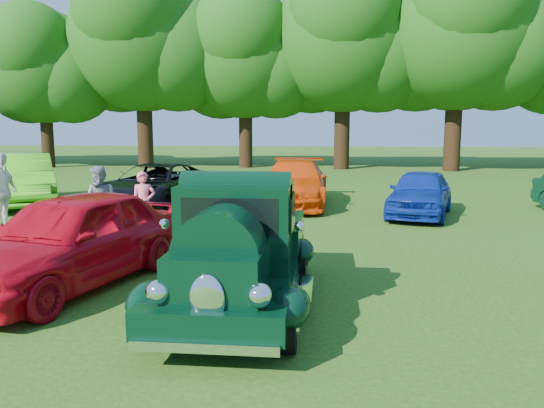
# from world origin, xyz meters

# --- Properties ---
(ground) EXTENTS (120.00, 120.00, 0.00)m
(ground) POSITION_xyz_m (0.00, 0.00, 0.00)
(ground) COLOR #214510
(ground) RESTS_ON ground
(hero_pickup) EXTENTS (2.11, 4.54, 1.77)m
(hero_pickup) POSITION_xyz_m (0.68, -0.44, 0.77)
(hero_pickup) COLOR black
(hero_pickup) RESTS_ON ground
(red_convertible) EXTENTS (2.89, 4.79, 1.53)m
(red_convertible) POSITION_xyz_m (-2.14, 0.23, 0.76)
(red_convertible) COLOR #B40717
(red_convertible) RESTS_ON ground
(back_car_lime) EXTENTS (4.15, 5.16, 1.65)m
(back_car_lime) POSITION_xyz_m (-7.91, 8.56, 0.82)
(back_car_lime) COLOR #47B918
(back_car_lime) RESTS_ON ground
(back_car_black) EXTENTS (3.08, 5.31, 1.39)m
(back_car_black) POSITION_xyz_m (-3.36, 8.14, 0.70)
(back_car_black) COLOR black
(back_car_black) RESTS_ON ground
(back_car_orange) EXTENTS (2.08, 5.04, 1.46)m
(back_car_orange) POSITION_xyz_m (0.91, 9.25, 0.73)
(back_car_orange) COLOR #E64408
(back_car_orange) RESTS_ON ground
(back_car_blue) EXTENTS (2.59, 4.18, 1.33)m
(back_car_blue) POSITION_xyz_m (4.57, 7.61, 0.66)
(back_car_blue) COLOR navy
(back_car_blue) RESTS_ON ground
(spectator_pink) EXTENTS (0.64, 0.53, 1.50)m
(spectator_pink) POSITION_xyz_m (-2.35, 4.25, 0.75)
(spectator_pink) COLOR #ED6177
(spectator_pink) RESTS_ON ground
(spectator_grey) EXTENTS (0.93, 0.81, 1.65)m
(spectator_grey) POSITION_xyz_m (-3.20, 3.78, 0.82)
(spectator_grey) COLOR gray
(spectator_grey) RESTS_ON ground
(spectator_white) EXTENTS (0.51, 1.14, 1.93)m
(spectator_white) POSITION_xyz_m (-5.93, 4.33, 0.96)
(spectator_white) COLOR silver
(spectator_white) RESTS_ON ground
(tree_line) EXTENTS (63.13, 9.70, 11.93)m
(tree_line) POSITION_xyz_m (0.56, 23.87, 7.13)
(tree_line) COLOR #321E10
(tree_line) RESTS_ON ground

